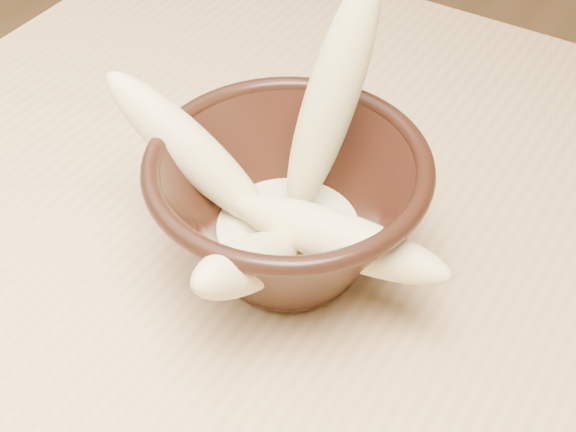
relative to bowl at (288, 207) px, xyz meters
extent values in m
cube|color=tan|center=(0.20, -0.01, -0.08)|extent=(1.20, 0.80, 0.04)
cylinder|color=tan|center=(-0.34, 0.33, -0.45)|extent=(0.05, 0.05, 0.71)
cylinder|color=black|center=(0.00, 0.00, -0.05)|extent=(0.08, 0.08, 0.01)
cylinder|color=black|center=(0.00, 0.00, -0.03)|extent=(0.08, 0.08, 0.01)
torus|color=black|center=(0.00, 0.00, 0.04)|extent=(0.18, 0.18, 0.01)
cylinder|color=beige|center=(0.00, 0.00, -0.02)|extent=(0.10, 0.10, 0.01)
ellipsoid|color=#F6DD91|center=(0.00, 0.04, 0.06)|extent=(0.06, 0.10, 0.17)
ellipsoid|color=#F6DD91|center=(-0.07, -0.01, 0.02)|extent=(0.14, 0.05, 0.12)
ellipsoid|color=#F6DD91|center=(0.04, -0.01, 0.00)|extent=(0.16, 0.04, 0.04)
ellipsoid|color=#F6DD91|center=(0.01, -0.06, 0.01)|extent=(0.04, 0.12, 0.09)
camera|label=1|loc=(0.20, -0.33, 0.36)|focal=50.00mm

